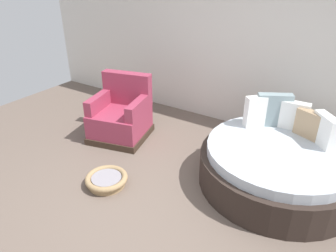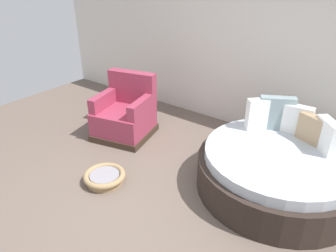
% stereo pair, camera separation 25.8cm
% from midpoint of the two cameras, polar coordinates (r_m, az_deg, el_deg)
% --- Properties ---
extents(ground_plane, '(8.00, 8.00, 0.02)m').
position_cam_midpoint_polar(ground_plane, '(3.59, -5.07, -14.37)').
color(ground_plane, '#66564C').
extents(back_wall, '(8.00, 0.12, 2.72)m').
position_cam_midpoint_polar(back_wall, '(4.95, 12.41, 14.94)').
color(back_wall, silver).
rests_on(back_wall, ground_plane).
extents(round_daybed, '(1.85, 1.85, 0.94)m').
position_cam_midpoint_polar(round_daybed, '(3.92, 17.75, -6.59)').
color(round_daybed, '#2D231E').
rests_on(round_daybed, ground_plane).
extents(red_armchair, '(0.97, 0.97, 0.94)m').
position_cam_midpoint_polar(red_armchair, '(4.80, -10.06, 1.74)').
color(red_armchair, '#38281E').
rests_on(red_armchair, ground_plane).
extents(pet_basket, '(0.51, 0.51, 0.13)m').
position_cam_midpoint_polar(pet_basket, '(3.90, -13.08, -9.62)').
color(pet_basket, '#9E7F56').
rests_on(pet_basket, ground_plane).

